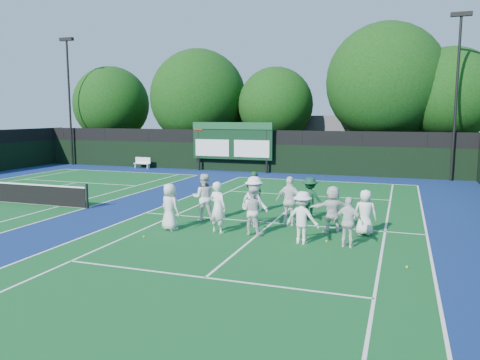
% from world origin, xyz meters
% --- Properties ---
extents(ground, '(120.00, 120.00, 0.00)m').
position_xyz_m(ground, '(0.00, 0.00, 0.00)').
color(ground, '#1C370F').
rests_on(ground, ground).
extents(court_apron, '(34.00, 32.00, 0.01)m').
position_xyz_m(court_apron, '(-6.00, 1.00, 0.00)').
color(court_apron, navy).
rests_on(court_apron, ground).
extents(near_court, '(11.05, 23.85, 0.01)m').
position_xyz_m(near_court, '(0.00, 1.00, 0.01)').
color(near_court, '#104E20').
rests_on(near_court, ground).
extents(back_fence, '(34.00, 0.08, 3.00)m').
position_xyz_m(back_fence, '(-6.00, 16.00, 1.36)').
color(back_fence, black).
rests_on(back_fence, ground).
extents(scoreboard, '(6.00, 0.21, 3.55)m').
position_xyz_m(scoreboard, '(-7.01, 15.59, 2.19)').
color(scoreboard, black).
rests_on(scoreboard, ground).
extents(clubhouse, '(18.00, 6.00, 4.00)m').
position_xyz_m(clubhouse, '(-2.00, 24.00, 2.00)').
color(clubhouse, '#5A5A5F').
rests_on(clubhouse, ground).
extents(light_pole_left, '(1.20, 0.30, 10.12)m').
position_xyz_m(light_pole_left, '(-21.00, 15.70, 6.30)').
color(light_pole_left, black).
rests_on(light_pole_left, ground).
extents(light_pole_right, '(1.20, 0.30, 10.12)m').
position_xyz_m(light_pole_right, '(7.50, 15.70, 6.30)').
color(light_pole_right, black).
rests_on(light_pole_right, ground).
extents(bench, '(1.35, 0.43, 0.84)m').
position_xyz_m(bench, '(-14.23, 15.36, 0.45)').
color(bench, white).
rests_on(bench, ground).
extents(tree_a, '(6.52, 6.52, 8.23)m').
position_xyz_m(tree_a, '(-19.51, 19.58, 4.80)').
color(tree_a, black).
rests_on(tree_a, ground).
extents(tree_b, '(7.77, 7.77, 9.35)m').
position_xyz_m(tree_b, '(-11.21, 19.58, 5.26)').
color(tree_b, black).
rests_on(tree_b, ground).
extents(tree_c, '(5.76, 5.76, 7.72)m').
position_xyz_m(tree_c, '(-4.70, 19.58, 4.68)').
color(tree_c, black).
rests_on(tree_c, ground).
extents(tree_d, '(8.39, 8.39, 10.55)m').
position_xyz_m(tree_d, '(3.36, 19.58, 6.14)').
color(tree_d, black).
rests_on(tree_d, ground).
extents(tree_e, '(6.42, 6.42, 8.67)m').
position_xyz_m(tree_e, '(7.58, 19.58, 5.28)').
color(tree_e, black).
rests_on(tree_e, ground).
extents(tennis_ball_0, '(0.07, 0.07, 0.07)m').
position_xyz_m(tennis_ball_0, '(-3.52, -2.47, 0.03)').
color(tennis_ball_0, '#BBDC19').
rests_on(tennis_ball_0, ground).
extents(tennis_ball_1, '(0.07, 0.07, 0.07)m').
position_xyz_m(tennis_ball_1, '(3.02, 3.75, 0.03)').
color(tennis_ball_1, '#BBDC19').
rests_on(tennis_ball_1, ground).
extents(tennis_ball_2, '(0.07, 0.07, 0.07)m').
position_xyz_m(tennis_ball_2, '(4.82, -2.90, 0.03)').
color(tennis_ball_2, '#BBDC19').
rests_on(tennis_ball_2, ground).
extents(tennis_ball_4, '(0.07, 0.07, 0.07)m').
position_xyz_m(tennis_ball_4, '(1.71, 3.64, 0.03)').
color(tennis_ball_4, '#BBDC19').
rests_on(tennis_ball_4, ground).
extents(tennis_ball_5, '(0.07, 0.07, 0.07)m').
position_xyz_m(tennis_ball_5, '(2.37, -1.02, 0.03)').
color(tennis_ball_5, '#BBDC19').
rests_on(tennis_ball_5, ground).
extents(player_front_0, '(0.97, 0.82, 1.68)m').
position_xyz_m(player_front_0, '(-3.17, -1.24, 0.84)').
color(player_front_0, silver).
rests_on(player_front_0, ground).
extents(player_front_1, '(0.76, 0.62, 1.82)m').
position_xyz_m(player_front_1, '(-1.41, -1.06, 0.91)').
color(player_front_1, white).
rests_on(player_front_1, ground).
extents(player_front_2, '(0.90, 0.74, 1.70)m').
position_xyz_m(player_front_2, '(-0.18, -0.91, 0.85)').
color(player_front_2, silver).
rests_on(player_front_2, ground).
extents(player_front_3, '(1.20, 0.83, 1.70)m').
position_xyz_m(player_front_3, '(1.65, -1.44, 0.85)').
color(player_front_3, white).
rests_on(player_front_3, ground).
extents(player_front_4, '(0.99, 0.56, 1.59)m').
position_xyz_m(player_front_4, '(3.09, -1.39, 0.80)').
color(player_front_4, white).
rests_on(player_front_4, ground).
extents(player_back_0, '(1.08, 0.96, 1.84)m').
position_xyz_m(player_back_0, '(-2.63, 0.52, 0.92)').
color(player_back_0, white).
rests_on(player_back_0, ground).
extents(player_back_1, '(1.38, 1.11, 1.86)m').
position_xyz_m(player_back_1, '(-0.50, 0.31, 0.93)').
color(player_back_1, white).
rests_on(player_back_1, ground).
extents(player_back_2, '(1.12, 0.57, 1.84)m').
position_xyz_m(player_back_2, '(0.71, 0.86, 0.92)').
color(player_back_2, white).
rests_on(player_back_2, ground).
extents(player_back_3, '(1.61, 1.09, 1.66)m').
position_xyz_m(player_back_3, '(2.35, 0.31, 0.83)').
color(player_back_3, silver).
rests_on(player_back_3, ground).
extents(player_back_4, '(0.79, 0.53, 1.57)m').
position_xyz_m(player_back_4, '(3.45, 0.37, 0.79)').
color(player_back_4, white).
rests_on(player_back_4, ground).
extents(coach_left, '(0.74, 0.60, 1.76)m').
position_xyz_m(coach_left, '(-1.25, 2.60, 0.88)').
color(coach_left, '#0F3A20').
rests_on(coach_left, ground).
extents(coach_right, '(1.14, 0.75, 1.66)m').
position_xyz_m(coach_right, '(1.20, 2.19, 0.83)').
color(coach_right, '#103B21').
rests_on(coach_right, ground).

